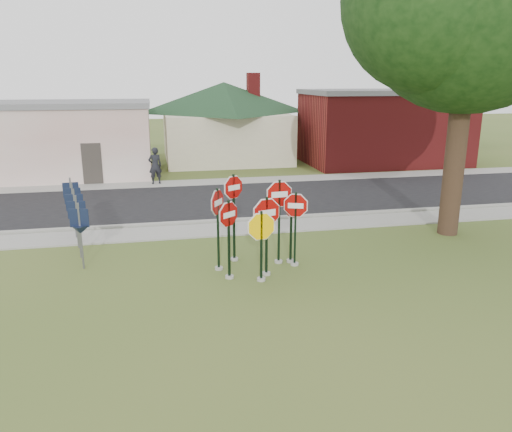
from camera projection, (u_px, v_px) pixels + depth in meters
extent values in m
plane|color=#405821|center=(267.00, 288.00, 13.36)|extent=(120.00, 120.00, 0.00)
cube|color=gray|center=(235.00, 229.00, 18.55)|extent=(60.00, 1.60, 0.06)
cube|color=black|center=(219.00, 201.00, 22.80)|extent=(60.00, 7.00, 0.04)
cube|color=gray|center=(208.00, 182.00, 26.86)|extent=(60.00, 1.60, 0.06)
cube|color=gray|center=(230.00, 221.00, 19.48)|extent=(60.00, 0.20, 0.14)
cylinder|color=gray|center=(266.00, 273.00, 14.27)|extent=(0.24, 0.24, 0.08)
cube|color=black|center=(266.00, 237.00, 13.97)|extent=(0.07, 0.06, 2.29)
cylinder|color=white|center=(267.00, 213.00, 13.79)|extent=(1.11, 0.31, 1.14)
cylinder|color=#8F0807|center=(267.00, 213.00, 13.79)|extent=(1.03, 0.29, 1.06)
cube|color=white|center=(267.00, 213.00, 13.79)|extent=(0.51, 0.14, 0.18)
cylinder|color=gray|center=(261.00, 279.00, 13.86)|extent=(0.24, 0.24, 0.08)
cube|color=black|center=(261.00, 247.00, 13.61)|extent=(0.07, 0.06, 2.00)
cylinder|color=white|center=(261.00, 227.00, 13.46)|extent=(1.07, 0.15, 1.07)
cylinder|color=#FFC500|center=(261.00, 227.00, 13.46)|extent=(0.99, 0.15, 0.99)
cylinder|color=gray|center=(229.00, 277.00, 14.03)|extent=(0.24, 0.24, 0.08)
cube|color=black|center=(229.00, 240.00, 13.74)|extent=(0.08, 0.08, 2.26)
cylinder|color=white|center=(228.00, 214.00, 13.55)|extent=(0.78, 0.62, 0.98)
cylinder|color=#8F0807|center=(228.00, 214.00, 13.55)|extent=(0.73, 0.58, 0.91)
cube|color=white|center=(228.00, 214.00, 13.55)|extent=(0.36, 0.29, 0.16)
cylinder|color=gray|center=(294.00, 264.00, 15.01)|extent=(0.24, 0.24, 0.08)
cube|color=black|center=(295.00, 229.00, 14.72)|extent=(0.07, 0.07, 2.25)
cylinder|color=white|center=(296.00, 206.00, 14.53)|extent=(0.92, 0.37, 0.98)
cylinder|color=#8F0807|center=(296.00, 206.00, 14.53)|extent=(0.86, 0.35, 0.91)
cube|color=white|center=(296.00, 206.00, 14.53)|extent=(0.43, 0.17, 0.16)
cylinder|color=gray|center=(278.00, 261.00, 15.21)|extent=(0.24, 0.24, 0.08)
cube|color=black|center=(279.00, 222.00, 14.88)|extent=(0.06, 0.06, 2.58)
cylinder|color=white|center=(279.00, 194.00, 14.65)|extent=(1.09, 0.11, 1.09)
cylinder|color=#8F0807|center=(279.00, 194.00, 14.65)|extent=(1.01, 0.11, 1.01)
cube|color=white|center=(279.00, 194.00, 14.65)|extent=(0.50, 0.05, 0.17)
cylinder|color=gray|center=(234.00, 259.00, 15.42)|extent=(0.24, 0.24, 0.08)
cube|color=black|center=(234.00, 218.00, 15.07)|extent=(0.08, 0.07, 2.70)
cylinder|color=white|center=(233.00, 187.00, 14.81)|extent=(0.83, 0.53, 0.98)
cylinder|color=#8F0807|center=(233.00, 187.00, 14.81)|extent=(0.77, 0.50, 0.90)
cube|color=white|center=(233.00, 187.00, 14.81)|extent=(0.39, 0.25, 0.16)
cylinder|color=gray|center=(290.00, 261.00, 15.26)|extent=(0.24, 0.24, 0.08)
cube|color=black|center=(291.00, 228.00, 14.99)|extent=(0.07, 0.08, 2.17)
cylinder|color=white|center=(291.00, 206.00, 14.80)|extent=(0.44, 0.89, 0.98)
cylinder|color=#8F0807|center=(291.00, 206.00, 14.80)|extent=(0.41, 0.83, 0.91)
cube|color=white|center=(291.00, 206.00, 14.80)|extent=(0.20, 0.41, 0.16)
cylinder|color=gray|center=(219.00, 268.00, 14.66)|extent=(0.24, 0.24, 0.08)
cube|color=black|center=(218.00, 230.00, 14.35)|extent=(0.07, 0.08, 2.45)
cylinder|color=white|center=(218.00, 202.00, 14.13)|extent=(0.57, 0.87, 1.03)
cylinder|color=#8F0807|center=(218.00, 202.00, 14.13)|extent=(0.54, 0.81, 0.95)
cube|color=white|center=(218.00, 202.00, 14.13)|extent=(0.27, 0.40, 0.16)
cube|color=#59595E|center=(81.00, 236.00, 14.49)|extent=(0.05, 0.05, 2.00)
cube|color=black|center=(79.00, 218.00, 14.34)|extent=(0.55, 0.13, 0.55)
cone|color=black|center=(80.00, 230.00, 14.44)|extent=(0.65, 0.65, 0.25)
cube|color=#59595E|center=(78.00, 227.00, 15.40)|extent=(0.05, 0.05, 2.00)
cube|color=black|center=(77.00, 210.00, 15.25)|extent=(0.55, 0.09, 0.55)
cone|color=black|center=(78.00, 221.00, 15.34)|extent=(0.62, 0.62, 0.25)
cube|color=#59595E|center=(76.00, 219.00, 16.30)|extent=(0.05, 0.05, 2.00)
cube|color=black|center=(75.00, 202.00, 16.16)|extent=(0.55, 0.05, 0.55)
cone|color=black|center=(76.00, 213.00, 16.25)|extent=(0.58, 0.58, 0.25)
cube|color=#59595E|center=(74.00, 211.00, 17.21)|extent=(0.05, 0.05, 2.00)
cube|color=black|center=(73.00, 196.00, 17.06)|extent=(0.55, 0.05, 0.55)
cone|color=black|center=(74.00, 206.00, 17.15)|extent=(0.58, 0.58, 0.25)
cube|color=#59595E|center=(72.00, 205.00, 18.11)|extent=(0.05, 0.05, 2.00)
cube|color=black|center=(71.00, 190.00, 17.97)|extent=(0.55, 0.09, 0.55)
cone|color=black|center=(72.00, 199.00, 18.06)|extent=(0.62, 0.62, 0.25)
cube|color=silver|center=(41.00, 141.00, 28.09)|extent=(12.00, 6.00, 4.00)
cube|color=slate|center=(37.00, 104.00, 27.54)|extent=(12.20, 6.20, 0.30)
cube|color=#332D28|center=(92.00, 164.00, 26.09)|extent=(1.00, 0.10, 2.20)
cube|color=beige|center=(225.00, 136.00, 34.10)|extent=(8.00, 8.00, 3.20)
pyramid|color=black|center=(224.00, 82.00, 33.14)|extent=(11.60, 11.60, 2.00)
cube|color=maroon|center=(253.00, 85.00, 33.58)|extent=(0.80, 0.80, 1.60)
cube|color=maroon|center=(384.00, 129.00, 32.55)|extent=(10.00, 6.00, 4.50)
cube|color=slate|center=(386.00, 92.00, 31.92)|extent=(10.20, 6.20, 0.30)
cube|color=white|center=(375.00, 128.00, 29.28)|extent=(2.00, 0.08, 0.90)
cylinder|color=black|center=(456.00, 147.00, 17.28)|extent=(0.70, 0.70, 6.26)
cylinder|color=black|center=(455.00, 121.00, 41.63)|extent=(0.50, 0.50, 4.00)
sphere|color=black|center=(460.00, 76.00, 40.67)|extent=(5.60, 5.60, 5.60)
imported|color=black|center=(155.00, 166.00, 26.12)|extent=(0.78, 0.59, 1.93)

